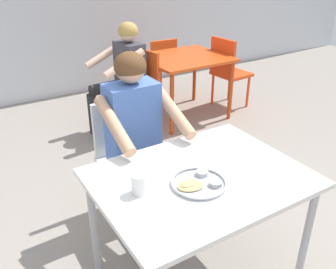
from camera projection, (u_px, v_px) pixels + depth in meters
The scene contains 11 objects.
ground_plane at pixel (201, 269), 2.34m from camera, with size 12.00×12.00×0.05m, color gray.
table_foreground at pixel (200, 188), 1.96m from camera, with size 1.10×0.84×0.74m.
thali_tray at pixel (199, 183), 1.85m from camera, with size 0.29×0.29×0.03m.
drinking_cup at pixel (139, 183), 1.77m from camera, with size 0.08×0.08×0.11m.
chair_foreground at pixel (127, 150), 2.65m from camera, with size 0.43×0.40×0.87m.
diner_foreground at pixel (139, 132), 2.38m from camera, with size 0.49×0.55×1.26m.
table_background_red at pixel (185, 64), 4.19m from camera, with size 0.93×0.84×0.73m.
chair_red_left at pixel (139, 85), 3.92m from camera, with size 0.47×0.49×0.88m.
chair_red_right at pixel (227, 68), 4.49m from camera, with size 0.42×0.44×0.88m.
chair_red_far at pixel (160, 64), 4.79m from camera, with size 0.40×0.44×0.81m.
patron_background at pixel (122, 69), 3.78m from camera, with size 0.57×0.52×1.18m.
Camera 1 is at (-1.08, -1.34, 1.80)m, focal length 38.99 mm.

